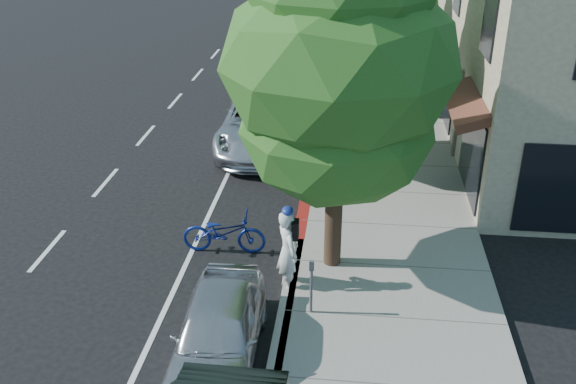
# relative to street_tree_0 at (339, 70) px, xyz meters

# --- Properties ---
(ground) EXTENTS (120.00, 120.00, 0.00)m
(ground) POSITION_rel_street_tree_0_xyz_m (-0.90, 2.00, -4.82)
(ground) COLOR black
(ground) RESTS_ON ground
(sidewalk) EXTENTS (4.60, 56.00, 0.15)m
(sidewalk) POSITION_rel_street_tree_0_xyz_m (1.40, 10.00, -4.74)
(sidewalk) COLOR gray
(sidewalk) RESTS_ON ground
(curb) EXTENTS (0.30, 56.00, 0.15)m
(curb) POSITION_rel_street_tree_0_xyz_m (-0.90, 10.00, -4.74)
(curb) COLOR #9E998E
(curb) RESTS_ON ground
(curb_red_segment) EXTENTS (0.32, 4.00, 0.15)m
(curb_red_segment) POSITION_rel_street_tree_0_xyz_m (-0.90, 3.00, -4.74)
(curb_red_segment) COLOR maroon
(curb_red_segment) RESTS_ON ground
(street_tree_0) EXTENTS (5.02, 5.02, 7.87)m
(street_tree_0) POSITION_rel_street_tree_0_xyz_m (0.00, 0.00, 0.00)
(street_tree_0) COLOR black
(street_tree_0) RESTS_ON ground
(street_tree_1) EXTENTS (5.41, 5.41, 7.97)m
(street_tree_1) POSITION_rel_street_tree_0_xyz_m (-0.00, 6.00, -0.01)
(street_tree_1) COLOR black
(street_tree_1) RESTS_ON ground
(street_tree_2) EXTENTS (4.20, 4.20, 6.75)m
(street_tree_2) POSITION_rel_street_tree_0_xyz_m (-0.00, 12.00, -0.67)
(street_tree_2) COLOR black
(street_tree_2) RESTS_ON ground
(cyclist) EXTENTS (0.75, 0.85, 1.96)m
(cyclist) POSITION_rel_street_tree_0_xyz_m (-0.95, -0.97, -3.84)
(cyclist) COLOR white
(cyclist) RESTS_ON ground
(bicycle) EXTENTS (2.07, 0.78, 1.08)m
(bicycle) POSITION_rel_street_tree_0_xyz_m (-2.68, 0.44, -4.28)
(bicycle) COLOR navy
(bicycle) RESTS_ON ground
(silver_suv) EXTENTS (3.07, 6.26, 1.71)m
(silver_suv) POSITION_rel_street_tree_0_xyz_m (-2.70, 7.50, -3.96)
(silver_suv) COLOR silver
(silver_suv) RESTS_ON ground
(dark_sedan) EXTENTS (1.93, 4.81, 1.55)m
(dark_sedan) POSITION_rel_street_tree_0_xyz_m (-1.70, 16.50, -4.04)
(dark_sedan) COLOR black
(dark_sedan) RESTS_ON ground
(white_pickup) EXTENTS (2.59, 5.86, 1.67)m
(white_pickup) POSITION_rel_street_tree_0_xyz_m (-2.35, 17.00, -3.98)
(white_pickup) COLOR silver
(white_pickup) RESTS_ON ground
(dark_suv_far) EXTENTS (2.23, 5.15, 1.73)m
(dark_suv_far) POSITION_rel_street_tree_0_xyz_m (-1.74, 26.93, -3.95)
(dark_suv_far) COLOR black
(dark_suv_far) RESTS_ON ground
(near_car_a) EXTENTS (1.74, 4.02, 1.35)m
(near_car_a) POSITION_rel_street_tree_0_xyz_m (-2.00, -3.50, -4.14)
(near_car_a) COLOR silver
(near_car_a) RESTS_ON ground
(pedestrian) EXTENTS (1.22, 1.18, 1.97)m
(pedestrian) POSITION_rel_street_tree_0_xyz_m (2.40, 11.90, -3.68)
(pedestrian) COLOR black
(pedestrian) RESTS_ON sidewalk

